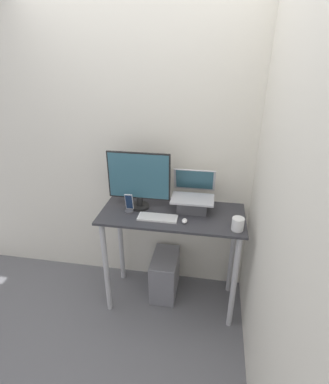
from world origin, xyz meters
name	(u,v)px	position (x,y,z in m)	size (l,w,h in m)	color
ground_plane	(167,321)	(0.00, 0.00, 0.00)	(12.00, 12.00, 0.00)	slate
wall_back	(179,153)	(0.00, 0.59, 1.30)	(6.00, 0.05, 2.60)	silver
wall_side_right	(270,188)	(0.66, 0.00, 1.30)	(0.05, 6.00, 2.60)	silver
desk	(172,232)	(0.00, 0.25, 0.73)	(1.14, 0.51, 0.91)	#333338
laptop	(193,200)	(0.15, 0.33, 1.00)	(0.33, 0.29, 0.31)	#4C4C51
monitor	(139,180)	(-0.28, 0.31, 1.15)	(0.50, 0.15, 0.47)	black
keyboard	(158,217)	(-0.10, 0.15, 0.92)	(0.30, 0.12, 0.02)	white
mouse	(185,221)	(0.11, 0.13, 0.92)	(0.04, 0.06, 0.03)	white
cell_phone	(129,206)	(-0.34, 0.22, 0.96)	(0.07, 0.07, 0.16)	#4C4C51
computer_tower	(165,274)	(-0.07, 0.34, 0.20)	(0.23, 0.39, 0.40)	gray
mug	(238,224)	(0.50, 0.10, 0.96)	(0.09, 0.09, 0.09)	white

